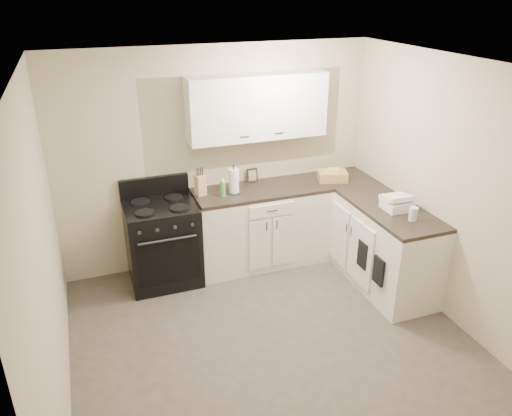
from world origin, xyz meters
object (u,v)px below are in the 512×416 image
object	(u,v)px
paper_towel	(234,181)
wicker_basket	(332,176)
stove	(163,244)
knife_block	(200,185)
countertop_grill	(397,205)

from	to	relation	value
paper_towel	wicker_basket	xyz separation A→B (m)	(1.20, -0.04, -0.08)
stove	knife_block	distance (m)	0.76
wicker_basket	countertop_grill	bearing A→B (deg)	-76.19
paper_towel	countertop_grill	distance (m)	1.75
stove	countertop_grill	distance (m)	2.53
knife_block	countertop_grill	world-z (taller)	knife_block
paper_towel	stove	bearing A→B (deg)	-178.72
knife_block	paper_towel	world-z (taller)	paper_towel
countertop_grill	wicker_basket	bearing A→B (deg)	104.84
countertop_grill	knife_block	bearing A→B (deg)	150.54
knife_block	wicker_basket	size ratio (longest dim) A/B	0.68
stove	paper_towel	xyz separation A→B (m)	(0.83, 0.02, 0.62)
knife_block	countertop_grill	xyz separation A→B (m)	(1.80, -1.06, -0.07)
paper_towel	wicker_basket	distance (m)	1.20
knife_block	wicker_basket	bearing A→B (deg)	-20.04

